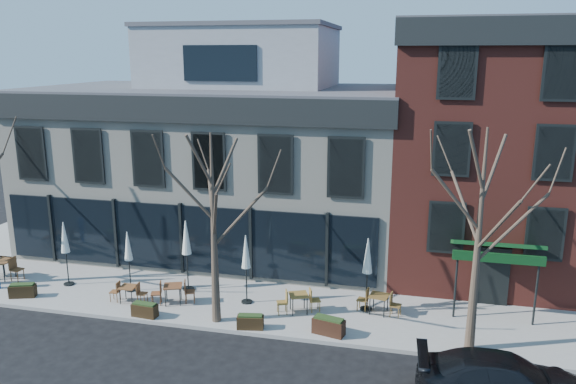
# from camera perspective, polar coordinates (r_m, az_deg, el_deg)

# --- Properties ---
(ground) EXTENTS (120.00, 120.00, 0.00)m
(ground) POSITION_cam_1_polar(r_m,az_deg,el_deg) (26.00, -10.49, -8.55)
(ground) COLOR black
(ground) RESTS_ON ground
(sidewalk_front) EXTENTS (33.50, 4.70, 0.15)m
(sidewalk_front) POSITION_cam_1_polar(r_m,az_deg,el_deg) (23.03, -5.12, -11.19)
(sidewalk_front) COLOR gray
(sidewalk_front) RESTS_ON ground
(sidewalk_side) EXTENTS (4.50, 12.00, 0.15)m
(sidewalk_side) POSITION_cam_1_polar(r_m,az_deg,el_deg) (36.40, -23.08, -2.81)
(sidewalk_side) COLOR gray
(sidewalk_side) RESTS_ON ground
(corner_building) EXTENTS (18.39, 10.39, 11.10)m
(corner_building) POSITION_cam_1_polar(r_m,az_deg,el_deg) (29.19, -6.79, 3.72)
(corner_building) COLOR beige
(corner_building) RESTS_ON ground
(red_brick_building) EXTENTS (8.20, 11.78, 11.18)m
(red_brick_building) POSITION_cam_1_polar(r_m,az_deg,el_deg) (27.38, 19.50, 4.29)
(red_brick_building) COLOR maroon
(red_brick_building) RESTS_ON ground
(tree_mid) EXTENTS (3.50, 3.55, 7.04)m
(tree_mid) POSITION_cam_1_polar(r_m,az_deg,el_deg) (20.23, -7.54, -3.56)
(tree_mid) COLOR #382B21
(tree_mid) RESTS_ON sidewalk_front
(tree_right) EXTENTS (3.72, 3.77, 7.48)m
(tree_right) POSITION_cam_1_polar(r_m,az_deg,el_deg) (19.02, 18.80, -4.61)
(tree_right) COLOR #382B21
(tree_right) RESTS_ON sidewalk_front
(parked_sedan) EXTENTS (5.08, 2.25, 1.45)m
(parked_sedan) POSITION_cam_1_polar(r_m,az_deg,el_deg) (17.99, 21.20, -17.48)
(parked_sedan) COLOR black
(parked_sedan) RESTS_ON ground
(cafe_set_0) EXTENTS (1.99, 0.86, 1.03)m
(cafe_set_0) POSITION_cam_1_polar(r_m,az_deg,el_deg) (27.90, -26.92, -6.82)
(cafe_set_0) COLOR brown
(cafe_set_0) RESTS_ON sidewalk_front
(cafe_set_2) EXTENTS (1.57, 0.66, 0.82)m
(cafe_set_2) POSITION_cam_1_polar(r_m,az_deg,el_deg) (23.58, -15.91, -9.76)
(cafe_set_2) COLOR brown
(cafe_set_2) RESTS_ON sidewalk_front
(cafe_set_3) EXTENTS (1.80, 1.03, 0.93)m
(cafe_set_3) POSITION_cam_1_polar(r_m,az_deg,el_deg) (23.04, -11.60, -9.92)
(cafe_set_3) COLOR brown
(cafe_set_3) RESTS_ON sidewalk_front
(cafe_set_4) EXTENTS (1.75, 1.07, 0.91)m
(cafe_set_4) POSITION_cam_1_polar(r_m,az_deg,el_deg) (21.87, 1.09, -10.99)
(cafe_set_4) COLOR brown
(cafe_set_4) RESTS_ON sidewalk_front
(cafe_set_5) EXTENTS (1.77, 0.81, 0.91)m
(cafe_set_5) POSITION_cam_1_polar(r_m,az_deg,el_deg) (22.05, 9.22, -10.96)
(cafe_set_5) COLOR brown
(cafe_set_5) RESTS_ON sidewalk_front
(umbrella_0) EXTENTS (0.45, 0.45, 2.80)m
(umbrella_0) POSITION_cam_1_polar(r_m,az_deg,el_deg) (25.59, -21.74, -4.64)
(umbrella_0) COLOR black
(umbrella_0) RESTS_ON sidewalk_front
(umbrella_1) EXTENTS (0.41, 0.41, 2.58)m
(umbrella_1) POSITION_cam_1_polar(r_m,az_deg,el_deg) (24.15, -15.93, -5.62)
(umbrella_1) COLOR black
(umbrella_1) RESTS_ON sidewalk_front
(umbrella_2) EXTENTS (0.48, 0.48, 3.03)m
(umbrella_2) POSITION_cam_1_polar(r_m,az_deg,el_deg) (23.60, -10.30, -4.96)
(umbrella_2) COLOR black
(umbrella_2) RESTS_ON sidewalk_front
(umbrella_3) EXTENTS (0.45, 0.45, 2.81)m
(umbrella_3) POSITION_cam_1_polar(r_m,az_deg,el_deg) (22.15, -4.29, -6.46)
(umbrella_3) COLOR black
(umbrella_3) RESTS_ON sidewalk_front
(umbrella_4) EXTENTS (0.47, 0.47, 2.91)m
(umbrella_4) POSITION_cam_1_polar(r_m,az_deg,el_deg) (21.66, 8.09, -6.83)
(umbrella_4) COLOR black
(umbrella_4) RESTS_ON sidewalk_front
(planter_0) EXTENTS (1.09, 0.70, 0.57)m
(planter_0) POSITION_cam_1_polar(r_m,az_deg,el_deg) (25.62, -25.35, -9.02)
(planter_0) COLOR black
(planter_0) RESTS_ON sidewalk_front
(planter_1) EXTENTS (1.00, 0.47, 0.55)m
(planter_1) POSITION_cam_1_polar(r_m,az_deg,el_deg) (22.29, -14.35, -11.51)
(planter_1) COLOR black
(planter_1) RESTS_ON sidewalk_front
(planter_2) EXTENTS (1.01, 0.54, 0.53)m
(planter_2) POSITION_cam_1_polar(r_m,az_deg,el_deg) (20.81, -3.84, -13.00)
(planter_2) COLOR #322210
(planter_2) RESTS_ON sidewalk_front
(planter_3) EXTENTS (1.21, 0.71, 0.64)m
(planter_3) POSITION_cam_1_polar(r_m,az_deg,el_deg) (20.41, 4.15, -13.41)
(planter_3) COLOR black
(planter_3) RESTS_ON sidewalk_front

